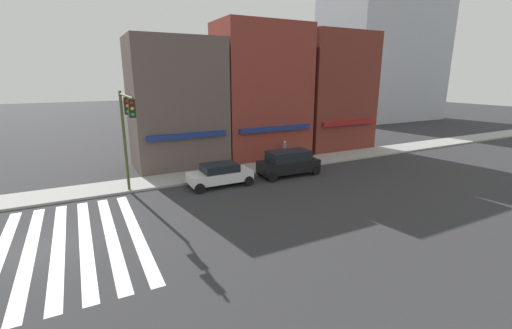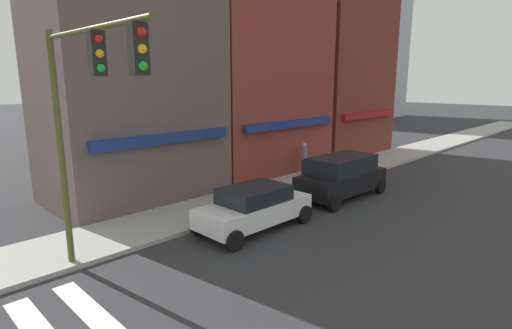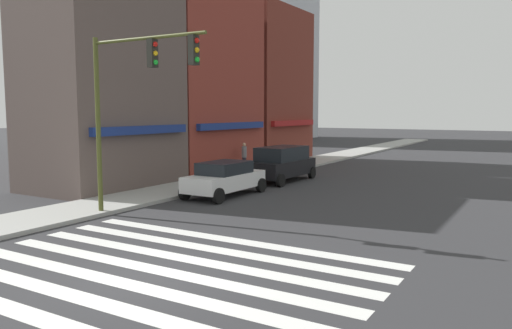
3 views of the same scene
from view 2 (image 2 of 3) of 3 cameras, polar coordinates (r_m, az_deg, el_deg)
storefront_row at (r=23.93m, az=1.12°, el=12.93°), size 23.89×5.30×12.03m
traffic_signal at (r=10.39m, az=-23.44°, el=8.02°), size 0.32×5.11×6.59m
sedan_white at (r=14.45m, az=-0.25°, el=-6.06°), size 4.41×2.02×1.59m
suv_black at (r=18.69m, az=12.14°, el=-1.57°), size 4.75×2.12×1.94m
pedestrian_grey_coat at (r=22.40m, az=6.86°, el=0.93°), size 0.32×0.32×1.77m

